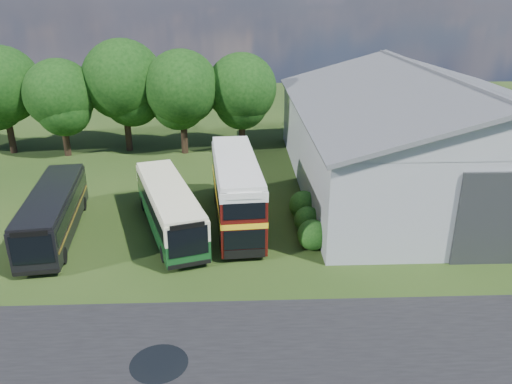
{
  "coord_description": "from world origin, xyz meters",
  "views": [
    {
      "loc": [
        1.57,
        -18.15,
        12.97
      ],
      "look_at": [
        2.59,
        8.0,
        2.53
      ],
      "focal_mm": 35.0,
      "sensor_mm": 36.0,
      "label": 1
    }
  ],
  "objects_px": {
    "bus_maroon_double": "(236,192)",
    "storage_shed": "(426,127)",
    "bus_dark_single": "(54,212)",
    "bus_green_single": "(169,207)"
  },
  "relations": [
    {
      "from": "bus_maroon_double",
      "to": "storage_shed",
      "type": "bearing_deg",
      "value": 21.78
    },
    {
      "from": "bus_dark_single",
      "to": "storage_shed",
      "type": "bearing_deg",
      "value": 10.95
    },
    {
      "from": "bus_maroon_double",
      "to": "bus_dark_single",
      "type": "bearing_deg",
      "value": -178.21
    },
    {
      "from": "bus_dark_single",
      "to": "bus_green_single",
      "type": "bearing_deg",
      "value": -4.04
    },
    {
      "from": "bus_maroon_double",
      "to": "bus_green_single",
      "type": "bearing_deg",
      "value": -173.1
    },
    {
      "from": "bus_green_single",
      "to": "bus_maroon_double",
      "type": "height_order",
      "value": "bus_maroon_double"
    },
    {
      "from": "bus_green_single",
      "to": "bus_maroon_double",
      "type": "xyz_separation_m",
      "value": [
        3.9,
        0.8,
        0.6
      ]
    },
    {
      "from": "storage_shed",
      "to": "bus_maroon_double",
      "type": "distance_m",
      "value": 15.26
    },
    {
      "from": "bus_maroon_double",
      "to": "bus_dark_single",
      "type": "height_order",
      "value": "bus_maroon_double"
    },
    {
      "from": "bus_green_single",
      "to": "bus_dark_single",
      "type": "distance_m",
      "value": 6.48
    }
  ]
}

